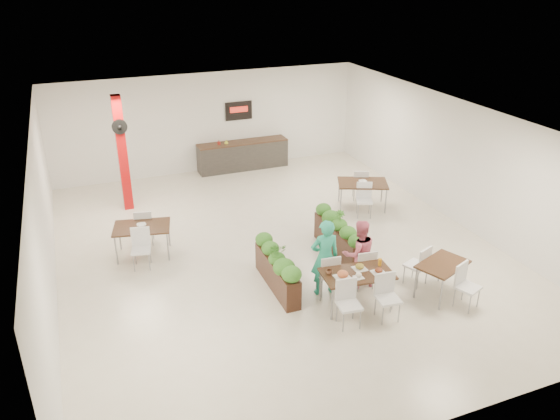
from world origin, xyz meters
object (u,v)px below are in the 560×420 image
Objects in this scene: main_table at (357,278)px; planter_left at (277,266)px; diner_man at (325,257)px; side_table_c at (442,269)px; diner_woman at (359,254)px; side_table_b at (362,186)px; red_column at (122,152)px; service_counter at (243,155)px; side_table_a at (142,231)px; planter_right at (339,234)px.

planter_left reaches higher than main_table.
diner_man reaches higher than planter_left.
side_table_c is at bearing 162.39° from diner_man.
diner_woman is 0.92× the size of side_table_b.
red_column is at bearing 113.83° from planter_left.
planter_left is 3.39m from side_table_c.
diner_man is (-0.39, 0.65, 0.20)m from main_table.
service_counter is 7.83m from diner_man.
side_table_b is at bearing -63.40° from service_counter.
diner_man reaches higher than side_table_c.
diner_woman is 1.74m from planter_left.
service_counter is at bearing 62.44° from side_table_a.
planter_right is at bearing -87.60° from service_counter.
diner_man reaches higher than diner_woman.
red_column is 1.91× the size of side_table_a.
red_column is at bearing 133.20° from planter_right.
service_counter reaches higher than side_table_c.
side_table_a is at bearing 134.52° from main_table.
red_column reaches higher than service_counter.
side_table_c is at bearing 151.47° from diner_woman.
main_table is 0.86× the size of planter_left.
diner_woman reaches higher than side_table_c.
side_table_b is at bearing -21.19° from red_column.
main_table is 2.14m from planter_right.
service_counter is at bearing 87.33° from main_table.
side_table_b is at bearing 59.15° from side_table_c.
diner_man is 0.83× the size of planter_left.
main_table and side_table_c have the same top height.
red_column is at bearing 102.26° from side_table_a.
red_column is 1.58× the size of planter_left.
main_table is at bearing -61.27° from red_column.
red_column reaches higher than side_table_b.
side_table_b is (2.12, -4.24, 0.15)m from service_counter.
diner_woman reaches higher than main_table.
main_table is at bearing 148.08° from side_table_c.
diner_woman is 4.13m from side_table_b.
side_table_b is (2.90, 3.55, -0.20)m from diner_man.
red_column reaches higher than side_table_c.
service_counter is at bearing 92.40° from planter_right.
diner_man reaches higher than planter_right.
side_table_b is (2.10, 3.55, -0.12)m from diner_woman.
diner_man is 0.79× the size of planter_right.
service_counter is 1.79× the size of side_table_a.
main_table is (-0.39, -8.44, 0.14)m from service_counter.
service_counter is (4.00, 1.86, -1.15)m from red_column.
red_column is 6.64m from side_table_b.
red_column is 3.06m from side_table_a.
planter_right is at bearing 71.93° from main_table.
diner_man is at bearing -30.51° from side_table_a.
red_column reaches higher than diner_woman.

